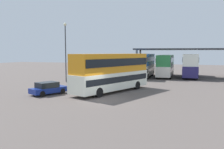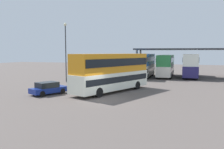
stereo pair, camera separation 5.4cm
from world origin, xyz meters
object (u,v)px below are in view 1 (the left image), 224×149
at_px(double_decker_near_canopy, 144,65).
at_px(double_decker_mid_row, 166,65).
at_px(double_decker_main, 112,71).
at_px(parked_hatchback, 48,88).
at_px(lamppost_tall, 66,46).
at_px(double_decker_far_right, 191,65).

relative_size(double_decker_near_canopy, double_decker_mid_row, 1.01).
distance_m(double_decker_main, double_decker_mid_row, 19.38).
distance_m(parked_hatchback, lamppost_tall, 11.53).
bearing_deg(lamppost_tall, double_decker_near_canopy, 48.03).
distance_m(double_decker_near_canopy, double_decker_mid_row, 4.19).
bearing_deg(double_decker_far_right, lamppost_tall, 127.24).
bearing_deg(parked_hatchback, double_decker_main, -31.70).
height_order(double_decker_near_canopy, lamppost_tall, lamppost_tall).
bearing_deg(double_decker_far_right, double_decker_mid_row, 96.98).
bearing_deg(double_decker_mid_row, lamppost_tall, 132.63).
height_order(double_decker_main, parked_hatchback, double_decker_main).
relative_size(double_decker_main, double_decker_near_canopy, 1.05).
bearing_deg(double_decker_near_canopy, lamppost_tall, 136.36).
height_order(double_decker_main, double_decker_near_canopy, double_decker_main).
bearing_deg(double_decker_near_canopy, double_decker_far_right, -72.92).
bearing_deg(lamppost_tall, parked_hatchback, -69.64).
xyz_separation_m(double_decker_near_canopy, double_decker_mid_row, (3.59, 2.17, -0.10)).
bearing_deg(double_decker_mid_row, parked_hatchback, 155.24).
distance_m(double_decker_main, double_decker_near_canopy, 16.83).
relative_size(double_decker_main, parked_hatchback, 2.63).
relative_size(double_decker_near_canopy, lamppost_tall, 1.20).
bearing_deg(parked_hatchback, lamppost_tall, 45.33).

